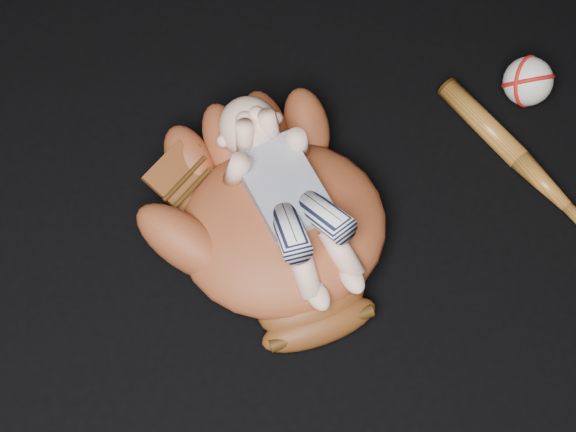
{
  "coord_description": "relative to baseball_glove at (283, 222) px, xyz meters",
  "views": [
    {
      "loc": [
        -0.38,
        -0.53,
        1.17
      ],
      "look_at": [
        -0.17,
        -0.05,
        0.08
      ],
      "focal_mm": 50.0,
      "sensor_mm": 36.0,
      "label": 1
    }
  ],
  "objects": [
    {
      "name": "baseball_bat",
      "position": [
        0.42,
        -0.05,
        -0.05
      ],
      "size": [
        0.13,
        0.4,
        0.04
      ],
      "primitive_type": null,
      "rotation": [
        0.0,
        0.0,
        0.22
      ],
      "color": "#95571C",
      "rests_on": "ground"
    },
    {
      "name": "newborn_baby",
      "position": [
        0.02,
        0.01,
        0.05
      ],
      "size": [
        0.18,
        0.36,
        0.14
      ],
      "primitive_type": null,
      "rotation": [
        0.0,
        0.0,
        0.05
      ],
      "color": "#EDB498",
      "rests_on": "baseball_glove"
    },
    {
      "name": "baseball_glove",
      "position": [
        0.0,
        0.0,
        0.0
      ],
      "size": [
        0.43,
        0.48,
        0.14
      ],
      "primitive_type": null,
      "rotation": [
        0.0,
        0.0,
        -0.06
      ],
      "color": "maroon",
      "rests_on": "ground"
    },
    {
      "name": "baseball",
      "position": [
        0.49,
        0.09,
        -0.03
      ],
      "size": [
        0.09,
        0.09,
        0.08
      ],
      "primitive_type": "sphere",
      "rotation": [
        0.0,
        0.0,
        0.14
      ],
      "color": "silver",
      "rests_on": "ground"
    }
  ]
}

